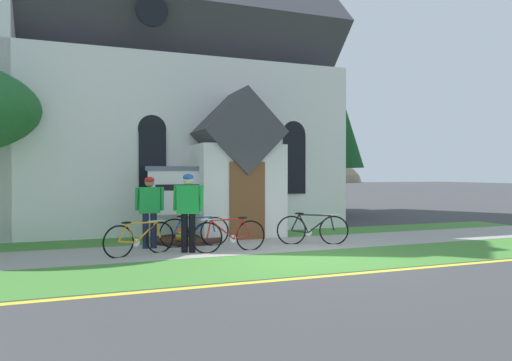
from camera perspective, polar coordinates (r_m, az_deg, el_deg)
ground at (r=13.98m, az=-1.25°, el=-6.51°), size 140.00×140.00×0.00m
sidewalk_slab at (r=11.29m, az=-10.08°, el=-8.27°), size 32.00×2.27×0.01m
grass_verge at (r=9.06m, az=-7.28°, el=-10.52°), size 32.00×2.35×0.01m
church_lawn at (r=13.19m, az=-11.68°, el=-6.96°), size 24.00×1.63×0.01m
curb_paint_stripe at (r=7.81m, az=-4.93°, el=-12.38°), size 28.00×0.16×0.01m
church_building at (r=18.48m, az=-15.41°, el=10.19°), size 13.17×11.27×12.56m
church_sign at (r=12.98m, az=-8.58°, el=-1.42°), size 2.03×0.22×1.98m
flower_bed at (r=12.75m, az=-8.11°, el=-6.84°), size 1.86×1.86×0.34m
bicycle_white at (r=10.82m, az=-13.69°, el=-6.72°), size 1.62×0.67×0.78m
bicycle_red at (r=11.01m, az=-3.18°, el=-6.55°), size 1.76×0.08×0.81m
bicycle_silver at (r=12.19m, az=6.73°, el=-5.79°), size 1.70×0.69×0.83m
bicycle_black at (r=11.80m, az=-7.34°, el=-6.04°), size 1.74×0.08×0.80m
cyclist_in_red_jersey at (r=10.89m, az=-8.07°, el=-2.99°), size 0.61×0.51×1.78m
cyclist_in_blue_jersey at (r=11.65m, az=-12.56°, el=-3.03°), size 0.66×0.29×1.71m
roadside_conifer at (r=21.17m, az=8.47°, el=8.47°), size 3.15×3.15×7.19m
distant_hill at (r=93.42m, az=-17.03°, el=-0.29°), size 105.50×48.29×20.36m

